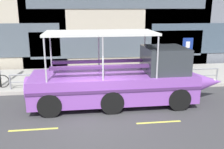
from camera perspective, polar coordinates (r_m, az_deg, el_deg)
The scene contains 8 objects.
ground_plane at distance 10.78m, azimuth -3.58°, elevation -9.12°, with size 120.00×120.00×0.00m, color #3D3D3F.
sidewalk at distance 16.02m, azimuth -4.95°, elevation -0.63°, with size 32.00×4.80×0.18m, color #A8A59E.
curb_edge at distance 13.65m, azimuth -4.48°, elevation -3.44°, with size 32.00×0.18×0.18m, color #B2ADA3.
lane_centreline at distance 9.88m, azimuth -3.18°, elevation -11.46°, with size 25.80×0.12×0.01m.
curb_guardrail at distance 13.93m, azimuth 1.56°, elevation -0.29°, with size 11.65×0.09×0.81m.
parking_sign at distance 15.06m, azimuth 16.54°, elevation 4.86°, with size 0.60×0.12×2.54m.
duck_tour_boat at distance 11.68m, azimuth 2.93°, elevation -1.37°, with size 9.21×2.50×3.36m.
pedestrian_near_bow at distance 15.18m, azimuth 9.28°, elevation 2.75°, with size 0.24×0.50×1.73m.
Camera 1 is at (-0.60, -9.82, 4.42)m, focal length 40.56 mm.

